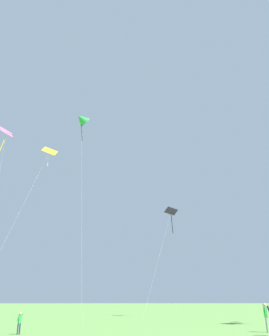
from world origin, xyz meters
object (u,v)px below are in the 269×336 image
(kite_yellow_diamond, at_px, (48,156))
(kite_green_small, at_px, (82,119))
(person_child_small, at_px, (20,321))
(kite_black_large, at_px, (171,217))
(kite_pink_low, at_px, (5,138))
(person_near_tree, at_px, (266,315))

(kite_yellow_diamond, bearing_deg, kite_green_small, -55.45)
(kite_yellow_diamond, relative_size, person_child_small, 20.98)
(kite_black_large, distance_m, kite_pink_low, 25.27)
(kite_pink_low, height_order, person_child_small, kite_pink_low)
(kite_black_large, height_order, person_near_tree, kite_black_large)
(person_near_tree, distance_m, person_child_small, 13.78)
(kite_yellow_diamond, xyz_separation_m, kite_green_small, (5.37, -7.79, 1.87))
(kite_black_large, relative_size, kite_yellow_diamond, 0.53)
(kite_yellow_diamond, distance_m, kite_green_small, 9.64)
(kite_pink_low, relative_size, person_child_small, 22.35)
(kite_yellow_diamond, xyz_separation_m, kite_pink_low, (-5.57, -2.50, 1.41))
(kite_yellow_diamond, xyz_separation_m, person_near_tree, (18.48, -25.65, -20.19))
(kite_pink_low, bearing_deg, kite_yellow_diamond, 24.20)
(kite_yellow_diamond, xyz_separation_m, person_child_small, (4.71, -26.10, -20.46))
(kite_green_small, distance_m, kite_pink_low, 12.16)
(person_child_small, bearing_deg, kite_pink_low, 113.55)
(kite_black_large, distance_m, kite_yellow_diamond, 20.62)
(kite_green_small, height_order, kite_pink_low, kite_pink_low)
(kite_pink_low, bearing_deg, person_child_small, -66.45)
(kite_yellow_diamond, relative_size, kite_pink_low, 0.94)
(kite_yellow_diamond, height_order, kite_pink_low, kite_pink_low)
(kite_yellow_diamond, height_order, person_near_tree, kite_yellow_diamond)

